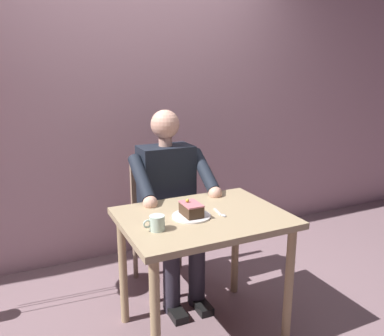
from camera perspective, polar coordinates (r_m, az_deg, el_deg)
ground_plane at (r=2.55m, az=1.53°, el=-22.74°), size 14.00×14.00×0.00m
cafe_rear_panel at (r=3.23m, az=-8.88°, el=13.54°), size 6.40×0.12×3.00m
dining_table at (r=2.22m, az=1.64°, el=-9.45°), size 0.92×0.69×0.75m
chair at (r=2.83m, az=-4.46°, el=-6.97°), size 0.42×0.42×0.92m
seated_person at (r=2.62m, az=-3.18°, el=-5.00°), size 0.53×0.58×1.28m
dessert_plate at (r=2.15m, az=-0.12°, el=-7.08°), size 0.22×0.22×0.01m
cake_slice at (r=2.14m, az=-0.13°, el=-6.07°), size 0.09×0.14×0.09m
coffee_cup at (r=1.98m, az=-5.22°, el=-8.02°), size 0.11×0.08×0.08m
dessert_spoon at (r=2.19m, az=4.25°, el=-6.73°), size 0.03×0.14×0.01m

